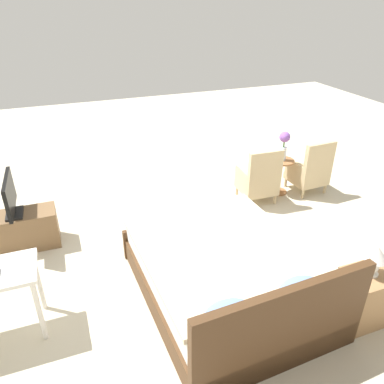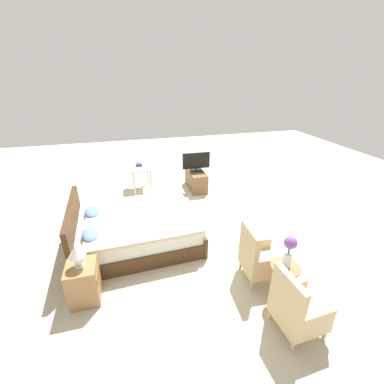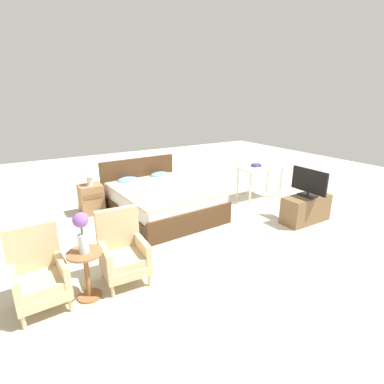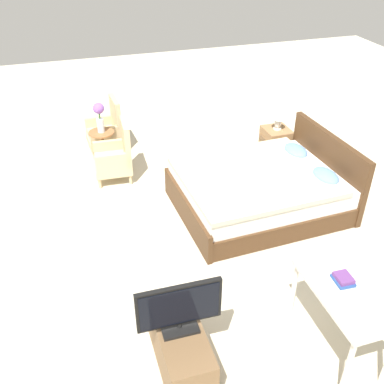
{
  "view_description": "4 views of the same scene",
  "coord_description": "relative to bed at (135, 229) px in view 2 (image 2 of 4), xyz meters",
  "views": [
    {
      "loc": [
        1.38,
        3.83,
        2.99
      ],
      "look_at": [
        -0.09,
        -0.1,
        0.74
      ],
      "focal_mm": 35.0,
      "sensor_mm": 36.0,
      "label": 1
    },
    {
      "loc": [
        -4.2,
        1.03,
        2.98
      ],
      "look_at": [
        0.11,
        -0.1,
        0.85
      ],
      "focal_mm": 24.0,
      "sensor_mm": 36.0,
      "label": 2
    },
    {
      "loc": [
        -2.47,
        -4.04,
        2.27
      ],
      "look_at": [
        0.23,
        0.34,
        0.6
      ],
      "focal_mm": 28.0,
      "sensor_mm": 36.0,
      "label": 3
    },
    {
      "loc": [
        4.6,
        -1.4,
        3.63
      ],
      "look_at": [
        0.29,
        -0.07,
        0.69
      ],
      "focal_mm": 42.0,
      "sensor_mm": 36.0,
      "label": 4
    }
  ],
  "objects": [
    {
      "name": "ground_plane",
      "position": [
        0.06,
        -1.05,
        -0.3
      ],
      "size": [
        16.0,
        16.0,
        0.0
      ],
      "primitive_type": "plane",
      "color": "beige"
    },
    {
      "name": "side_table",
      "position": [
        -1.87,
        -1.91,
        0.07
      ],
      "size": [
        0.4,
        0.4,
        0.59
      ],
      "color": "#936038",
      "rests_on": "ground_plane"
    },
    {
      "name": "vanity_desk",
      "position": [
        2.35,
        -0.31,
        0.34
      ],
      "size": [
        1.04,
        0.52,
        0.75
      ],
      "color": "silver",
      "rests_on": "ground_plane"
    },
    {
      "name": "armchair_by_window_left",
      "position": [
        -2.35,
        -1.78,
        0.08
      ],
      "size": [
        0.57,
        0.57,
        0.92
      ],
      "color": "#CCB284",
      "rests_on": "ground_plane"
    },
    {
      "name": "tv_flatscreen",
      "position": [
        2.13,
        -1.77,
        0.47
      ],
      "size": [
        0.21,
        0.74,
        0.51
      ],
      "color": "black",
      "rests_on": "tv_stand"
    },
    {
      "name": "tv_stand",
      "position": [
        2.13,
        -1.77,
        -0.05
      ],
      "size": [
        0.96,
        0.4,
        0.5
      ],
      "color": "brown",
      "rests_on": "ground_plane"
    },
    {
      "name": "armchair_by_window_right",
      "position": [
        -1.4,
        -1.78,
        0.08
      ],
      "size": [
        0.57,
        0.57,
        0.92
      ],
      "color": "#CCB284",
      "rests_on": "ground_plane"
    },
    {
      "name": "book_stack",
      "position": [
        2.25,
        -0.28,
        0.48
      ],
      "size": [
        0.2,
        0.17,
        0.07
      ],
      "color": "#284C8E",
      "rests_on": "vanity_desk"
    },
    {
      "name": "nightstand",
      "position": [
        -1.16,
        0.77,
        -0.0
      ],
      "size": [
        0.44,
        0.41,
        0.59
      ],
      "color": "#997047",
      "rests_on": "ground_plane"
    },
    {
      "name": "flower_vase",
      "position": [
        -1.87,
        -1.91,
        0.59
      ],
      "size": [
        0.17,
        0.17,
        0.48
      ],
      "color": "silver",
      "rests_on": "side_table"
    },
    {
      "name": "bed",
      "position": [
        0.0,
        0.0,
        0.0
      ],
      "size": [
        1.81,
        2.26,
        0.96
      ],
      "color": "#472D19",
      "rests_on": "ground_plane"
    },
    {
      "name": "table_lamp",
      "position": [
        -1.16,
        0.77,
        0.5
      ],
      "size": [
        0.22,
        0.22,
        0.33
      ],
      "color": "silver",
      "rests_on": "nightstand"
    }
  ]
}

